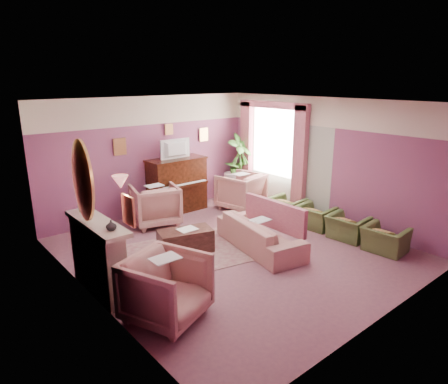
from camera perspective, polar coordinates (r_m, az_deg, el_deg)
floor at (r=7.78m, az=1.39°, el=-8.33°), size 5.50×6.00×0.01m
ceiling at (r=7.09m, az=1.55°, el=12.73°), size 5.50×6.00×0.01m
wall_back at (r=9.71m, az=-10.37°, el=5.07°), size 5.50×0.02×2.80m
wall_front at (r=5.53m, az=22.54°, el=-4.37°), size 5.50×0.02×2.80m
wall_left at (r=5.93m, az=-18.91°, el=-2.65°), size 0.02×6.00×2.80m
wall_right at (r=9.32m, az=14.30°, el=4.37°), size 0.02×6.00×2.80m
picture_rail_band at (r=9.56m, az=-10.67°, el=11.39°), size 5.50×0.01×0.65m
stripe_panel at (r=10.17m, az=8.20°, el=3.79°), size 0.01×3.00×2.15m
fireplace_surround at (r=6.47m, az=-17.55°, el=-9.07°), size 0.30×1.40×1.10m
fireplace_inset at (r=6.56m, az=-16.63°, el=-10.05°), size 0.18×0.72×0.68m
fire_ember at (r=6.66m, az=-16.18°, el=-11.36°), size 0.06×0.54×0.10m
mantel_shelf at (r=6.26m, az=-17.74°, el=-4.27°), size 0.40×1.55×0.07m
hearth at (r=6.77m, az=-15.57°, el=-12.80°), size 0.55×1.50×0.02m
mirror_frame at (r=6.02m, az=-19.51°, el=1.54°), size 0.04×0.72×1.20m
mirror_glass at (r=6.03m, az=-19.29°, el=1.58°), size 0.01×0.60×1.06m
sconce_shade at (r=5.06m, az=-14.58°, el=1.42°), size 0.20×0.20×0.16m
piano at (r=9.86m, az=-6.71°, el=0.92°), size 1.40×0.60×1.30m
piano_keyshelf at (r=9.56m, az=-5.57°, el=0.90°), size 1.30×0.12×0.06m
piano_keys at (r=9.55m, az=-5.57°, el=1.13°), size 1.20×0.08×0.02m
piano_top at (r=9.71m, az=-6.84°, el=4.68°), size 1.45×0.65×0.04m
television at (r=9.62m, az=-6.73°, el=6.33°), size 0.80×0.12×0.48m
print_back_left at (r=9.25m, az=-14.66°, el=6.28°), size 0.30×0.03×0.38m
print_back_right at (r=10.45m, az=-2.92°, el=8.20°), size 0.26×0.03×0.34m
print_back_mid at (r=9.83m, az=-7.88°, el=8.86°), size 0.22×0.03×0.26m
print_left_wall at (r=4.80m, az=-13.50°, el=-2.57°), size 0.03×0.28×0.36m
window_blind at (r=10.19m, az=7.16°, el=7.43°), size 0.03×1.40×1.80m
curtain_left at (r=9.61m, az=10.76°, el=4.32°), size 0.16×0.34×2.60m
curtain_right at (r=10.84m, az=3.23°, el=5.91°), size 0.16×0.34×2.60m
pelmet at (r=10.04m, az=7.01°, el=12.25°), size 0.16×2.20×0.16m
mantel_plant at (r=6.70m, az=-19.61°, el=-1.57°), size 0.16×0.16×0.28m
mantel_vase at (r=5.79m, az=-15.82°, el=-4.61°), size 0.16×0.16×0.16m
area_rug at (r=7.71m, az=-5.32°, el=-8.60°), size 2.83×2.30×0.01m
coffee_table at (r=7.65m, az=-5.52°, el=-7.00°), size 1.10×0.76×0.45m
table_paper at (r=7.59m, az=-5.25°, el=-5.31°), size 0.35×0.28×0.01m
sofa at (r=7.74m, az=5.15°, el=-5.19°), size 0.68×2.05×0.83m
sofa_throw at (r=7.95m, az=7.23°, el=-3.25°), size 0.10×1.55×0.57m
floral_armchair_left at (r=9.08m, az=-9.83°, el=-1.50°), size 0.97×0.97×1.01m
floral_armchair_right at (r=10.00m, az=2.42°, el=0.39°), size 0.97×0.97×1.01m
floral_armchair_front at (r=5.60m, az=-8.24°, el=-13.01°), size 0.97×0.97×1.01m
olive_chair_a at (r=8.19m, az=22.07°, el=-5.77°), size 0.54×0.77×0.66m
olive_chair_b at (r=8.56m, az=17.27°, el=-4.34°), size 0.54×0.77×0.66m
olive_chair_c at (r=9.00m, az=12.91°, el=-3.02°), size 0.54×0.77×0.66m
olive_chair_d at (r=9.48m, az=8.99°, el=-1.81°), size 0.54×0.77×0.66m
side_table at (r=10.97m, az=1.39°, el=0.97°), size 0.52×0.52×0.70m
side_plant_big at (r=10.85m, az=1.40°, el=3.62°), size 0.30×0.30×0.34m
side_plant_small at (r=10.86m, az=2.23°, el=3.47°), size 0.16×0.16×0.28m
palm_pot at (r=10.95m, az=2.31°, el=-0.06°), size 0.34×0.34×0.34m
palm_plant at (r=10.73m, az=2.36°, el=4.51°), size 0.76×0.76×1.44m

